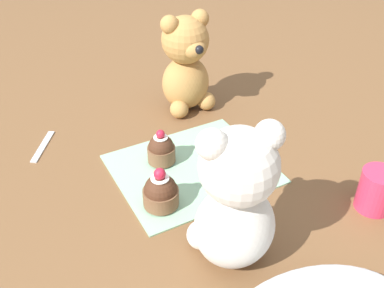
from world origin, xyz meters
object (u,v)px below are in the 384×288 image
(cupcake_near_cream_bear, at_px, (161,192))
(juice_glass, at_px, (377,190))
(teddy_bear_cream, at_px, (235,200))
(teaspoon, at_px, (43,146))
(teddy_bear_tan, at_px, (186,64))
(cupcake_near_tan_bear, at_px, (161,150))

(cupcake_near_cream_bear, distance_m, juice_glass, 0.34)
(teddy_bear_cream, distance_m, teaspoon, 0.45)
(teddy_bear_cream, bearing_deg, cupcake_near_cream_bear, -59.47)
(teddy_bear_cream, distance_m, teddy_bear_tan, 0.42)
(cupcake_near_tan_bear, bearing_deg, teddy_bear_cream, 88.90)
(cupcake_near_cream_bear, height_order, juice_glass, cupcake_near_cream_bear)
(teddy_bear_tan, distance_m, cupcake_near_cream_bear, 0.32)
(teddy_bear_cream, height_order, teddy_bear_tan, teddy_bear_cream)
(teddy_bear_tan, bearing_deg, teddy_bear_cream, -110.38)
(teddy_bear_tan, distance_m, teaspoon, 0.33)
(teddy_bear_tan, height_order, teaspoon, teddy_bear_tan)
(cupcake_near_cream_bear, relative_size, juice_glass, 1.02)
(teddy_bear_tan, xyz_separation_m, teaspoon, (0.31, 0.00, -0.10))
(juice_glass, relative_size, teaspoon, 0.70)
(juice_glass, distance_m, teaspoon, 0.60)
(cupcake_near_cream_bear, height_order, cupcake_near_tan_bear, cupcake_near_cream_bear)
(teaspoon, bearing_deg, teddy_bear_tan, 123.23)
(cupcake_near_cream_bear, xyz_separation_m, juice_glass, (-0.30, 0.16, 0.00))
(juice_glass, bearing_deg, cupcake_near_cream_bear, -28.46)
(teddy_bear_cream, bearing_deg, juice_glass, -171.78)
(teddy_bear_cream, relative_size, cupcake_near_cream_bear, 3.18)
(teddy_bear_cream, distance_m, cupcake_near_tan_bear, 0.26)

